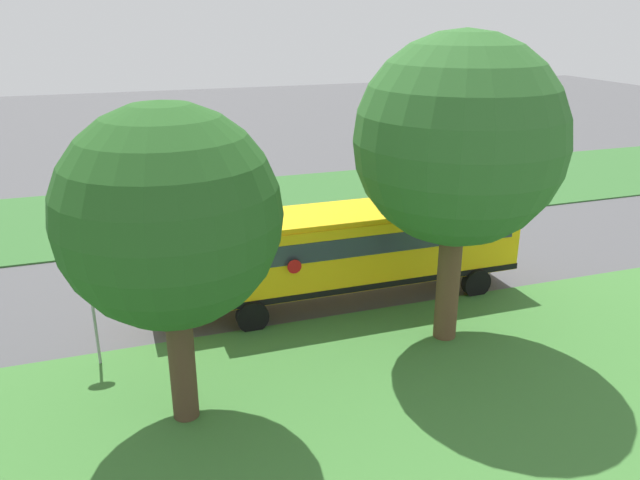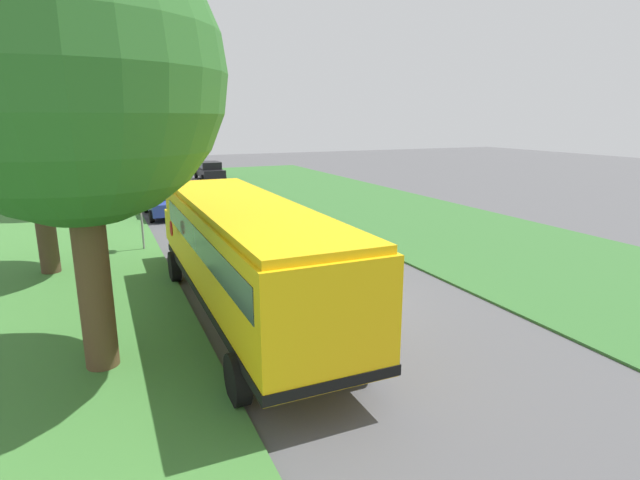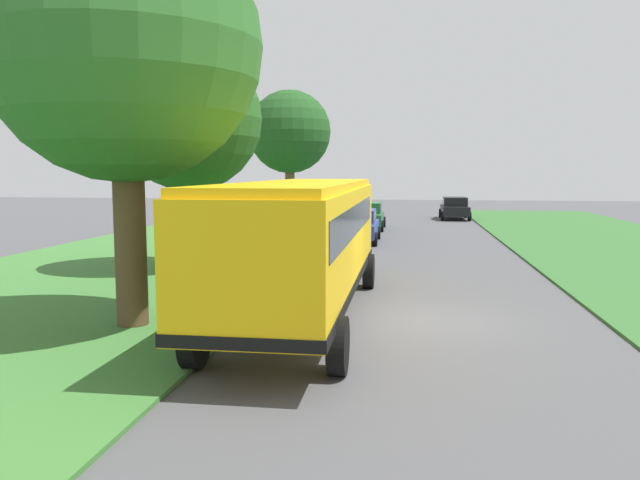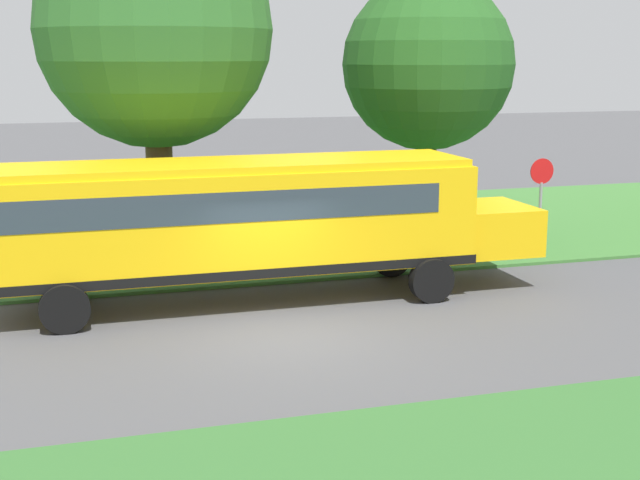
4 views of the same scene
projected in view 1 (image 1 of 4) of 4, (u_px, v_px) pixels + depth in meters
name	position (u px, v px, depth m)	size (l,w,h in m)	color
ground_plane	(325.00, 268.00, 23.96)	(120.00, 120.00, 0.00)	#4C4C4F
grass_verge	(460.00, 418.00, 15.06)	(12.00, 80.00, 0.08)	#3D7533
grass_far_side	(267.00, 203.00, 31.94)	(10.00, 80.00, 0.07)	#33662D
school_bus	(357.00, 245.00, 20.88)	(2.84, 12.42, 3.16)	yellow
oak_tree_beside_bus	(453.00, 141.00, 16.80)	(5.77, 5.77, 8.91)	brown
oak_tree_roadside_mid	(175.00, 216.00, 13.30)	(4.92, 4.92, 7.62)	#4C3826
stop_sign	(93.00, 309.00, 16.79)	(0.08, 0.68, 2.74)	gray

